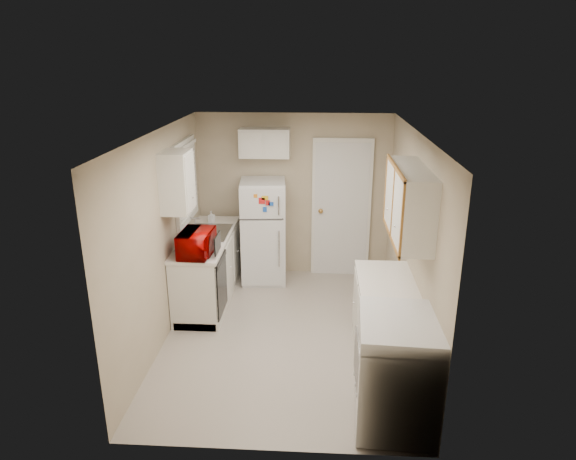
{
  "coord_description": "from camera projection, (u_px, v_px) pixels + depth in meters",
  "views": [
    {
      "loc": [
        0.35,
        -5.38,
        3.18
      ],
      "look_at": [
        0.0,
        0.5,
        1.15
      ],
      "focal_mm": 32.0,
      "sensor_mm": 36.0,
      "label": 1
    }
  ],
  "objects": [
    {
      "name": "soap_bottle",
      "position": [
        211.0,
        216.0,
        7.28
      ],
      "size": [
        0.09,
        0.1,
        0.17
      ],
      "primitive_type": "imported",
      "rotation": [
        0.0,
        0.0,
        -0.3
      ],
      "color": "silver",
      "rests_on": "left_counter"
    },
    {
      "name": "wall_right",
      "position": [
        412.0,
        243.0,
        5.66
      ],
      "size": [
        3.8,
        3.8,
        0.0
      ],
      "primitive_type": "plane",
      "color": "tan",
      "rests_on": "floor"
    },
    {
      "name": "upper_cabinet_left",
      "position": [
        177.0,
        182.0,
        5.82
      ],
      "size": [
        0.3,
        0.45,
        0.7
      ],
      "primitive_type": "cube",
      "color": "silver",
      "rests_on": "wall_left"
    },
    {
      "name": "wall_front",
      "position": [
        269.0,
        325.0,
        3.94
      ],
      "size": [
        2.8,
        2.8,
        0.0
      ],
      "primitive_type": "plane",
      "color": "tan",
      "rests_on": "floor"
    },
    {
      "name": "right_counter",
      "position": [
        389.0,
        340.0,
        5.16
      ],
      "size": [
        0.6,
        2.0,
        0.9
      ],
      "primitive_type": "cube",
      "color": "silver",
      "rests_on": "floor"
    },
    {
      "name": "refrigerator",
      "position": [
        264.0,
        232.0,
        7.38
      ],
      "size": [
        0.67,
        0.65,
        1.5
      ],
      "primitive_type": "cube",
      "rotation": [
        0.0,
        0.0,
        0.09
      ],
      "color": "silver",
      "rests_on": "floor"
    },
    {
      "name": "floor",
      "position": [
        286.0,
        334.0,
        6.13
      ],
      "size": [
        3.8,
        3.8,
        0.0
      ],
      "primitive_type": "plane",
      "color": "beige",
      "rests_on": "ground"
    },
    {
      "name": "microwave",
      "position": [
        197.0,
        243.0,
        6.08
      ],
      "size": [
        0.54,
        0.32,
        0.35
      ],
      "primitive_type": "imported",
      "rotation": [
        0.0,
        0.0,
        1.52
      ],
      "color": "#960100",
      "rests_on": "left_counter"
    },
    {
      "name": "stove",
      "position": [
        397.0,
        371.0,
        4.55
      ],
      "size": [
        0.74,
        0.89,
        1.03
      ],
      "primitive_type": "cube",
      "rotation": [
        0.0,
        0.0,
        -0.06
      ],
      "color": "silver",
      "rests_on": "floor"
    },
    {
      "name": "upper_cabinet_right",
      "position": [
        410.0,
        203.0,
        5.0
      ],
      "size": [
        0.3,
        1.2,
        0.7
      ],
      "primitive_type": "cube",
      "color": "silver",
      "rests_on": "wall_right"
    },
    {
      "name": "wall_left",
      "position": [
        162.0,
        238.0,
        5.82
      ],
      "size": [
        3.8,
        3.8,
        0.0
      ],
      "primitive_type": "plane",
      "color": "tan",
      "rests_on": "floor"
    },
    {
      "name": "left_counter",
      "position": [
        208.0,
        268.0,
        6.89
      ],
      "size": [
        0.6,
        1.8,
        0.9
      ],
      "primitive_type": "cube",
      "color": "silver",
      "rests_on": "floor"
    },
    {
      "name": "cabinet_over_fridge",
      "position": [
        265.0,
        143.0,
        7.15
      ],
      "size": [
        0.7,
        0.3,
        0.4
      ],
      "primitive_type": "cube",
      "color": "silver",
      "rests_on": "wall_back"
    },
    {
      "name": "interior_door",
      "position": [
        341.0,
        209.0,
        7.51
      ],
      "size": [
        0.86,
        0.06,
        2.08
      ],
      "primitive_type": "cube",
      "color": "silver",
      "rests_on": "floor"
    },
    {
      "name": "sink",
      "position": [
        209.0,
        236.0,
        6.9
      ],
      "size": [
        0.54,
        0.74,
        0.16
      ],
      "primitive_type": "cube",
      "color": "gray",
      "rests_on": "left_counter"
    },
    {
      "name": "dishwasher",
      "position": [
        221.0,
        285.0,
        6.3
      ],
      "size": [
        0.03,
        0.58,
        0.72
      ],
      "primitive_type": "cube",
      "color": "black",
      "rests_on": "floor"
    },
    {
      "name": "wall_back",
      "position": [
        294.0,
        196.0,
        7.53
      ],
      "size": [
        2.8,
        2.8,
        0.0
      ],
      "primitive_type": "plane",
      "color": "tan",
      "rests_on": "floor"
    },
    {
      "name": "ceiling",
      "position": [
        285.0,
        132.0,
        5.35
      ],
      "size": [
        3.8,
        3.8,
        0.0
      ],
      "primitive_type": "plane",
      "color": "white",
      "rests_on": "floor"
    },
    {
      "name": "window_blinds",
      "position": [
        186.0,
        182.0,
        6.67
      ],
      "size": [
        0.1,
        0.98,
        1.08
      ],
      "primitive_type": "cube",
      "color": "silver",
      "rests_on": "wall_left"
    }
  ]
}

